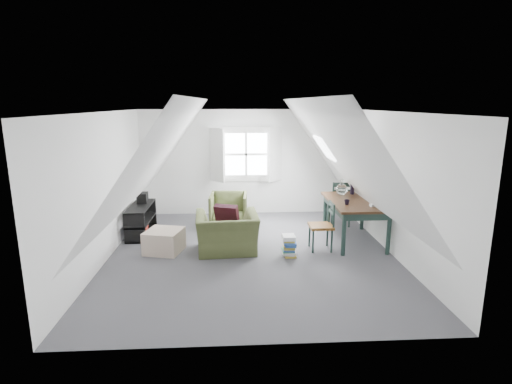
{
  "coord_description": "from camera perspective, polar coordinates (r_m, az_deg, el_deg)",
  "views": [
    {
      "loc": [
        -0.31,
        -6.72,
        2.65
      ],
      "look_at": [
        0.11,
        0.6,
        1.0
      ],
      "focal_mm": 28.0,
      "sensor_mm": 36.0,
      "label": 1
    }
  ],
  "objects": [
    {
      "name": "wall_right",
      "position": [
        7.42,
        19.01,
        1.09
      ],
      "size": [
        0.0,
        5.5,
        5.5
      ],
      "primitive_type": "plane",
      "rotation": [
        1.57,
        0.0,
        -1.57
      ],
      "color": "white",
      "rests_on": "ground"
    },
    {
      "name": "ottoman",
      "position": [
        7.46,
        -12.97,
        -6.83
      ],
      "size": [
        0.74,
        0.74,
        0.4
      ],
      "primitive_type": "cube",
      "rotation": [
        0.0,
        0.0,
        -0.24
      ],
      "color": "#BAA38F",
      "rests_on": "floor"
    },
    {
      "name": "armchair_far",
      "position": [
        8.84,
        -3.91,
        -4.82
      ],
      "size": [
        0.83,
        0.85,
        0.73
      ],
      "primitive_type": "imported",
      "rotation": [
        0.0,
        0.0,
        -0.06
      ],
      "color": "#454E27",
      "rests_on": "floor"
    },
    {
      "name": "armchair_near",
      "position": [
        7.37,
        -4.11,
        -8.46
      ],
      "size": [
        1.16,
        1.03,
        0.71
      ],
      "primitive_type": "imported",
      "rotation": [
        0.0,
        0.0,
        3.21
      ],
      "color": "#454E27",
      "rests_on": "floor"
    },
    {
      "name": "paper_box",
      "position": [
        7.52,
        16.45,
        -1.82
      ],
      "size": [
        0.14,
        0.11,
        0.04
      ],
      "primitive_type": "cube",
      "rotation": [
        0.0,
        0.0,
        0.15
      ],
      "color": "white",
      "rests_on": "dining_table"
    },
    {
      "name": "ceiling",
      "position": [
        6.73,
        -0.7,
        11.39
      ],
      "size": [
        5.5,
        5.5,
        0.0
      ],
      "primitive_type": "plane",
      "rotation": [
        3.14,
        0.0,
        0.0
      ],
      "color": "white",
      "rests_on": "wall_back"
    },
    {
      "name": "vase_twigs",
      "position": [
        8.38,
        13.6,
        0.67
      ],
      "size": [
        0.08,
        0.09,
        0.65
      ],
      "rotation": [
        0.0,
        0.0,
        -0.32
      ],
      "color": "black",
      "rests_on": "dining_table"
    },
    {
      "name": "magazine_stack",
      "position": [
        7.11,
        4.78,
        -7.66
      ],
      "size": [
        0.28,
        0.33,
        0.37
      ],
      "rotation": [
        0.0,
        0.0,
        -0.12
      ],
      "color": "#B29933",
      "rests_on": "floor"
    },
    {
      "name": "wall_left",
      "position": [
        7.21,
        -20.94,
        0.62
      ],
      "size": [
        0.0,
        5.5,
        5.5
      ],
      "primitive_type": "plane",
      "rotation": [
        1.57,
        0.0,
        1.57
      ],
      "color": "white",
      "rests_on": "ground"
    },
    {
      "name": "dormer_window",
      "position": [
        9.48,
        -1.42,
        5.38
      ],
      "size": [
        1.71,
        0.35,
        1.3
      ],
      "color": "white",
      "rests_on": "wall_back"
    },
    {
      "name": "slope_left",
      "position": [
        6.89,
        -13.72,
        5.01
      ],
      "size": [
        3.19,
        5.5,
        4.48
      ],
      "primitive_type": "plane",
      "rotation": [
        0.0,
        2.19,
        0.0
      ],
      "color": "white",
      "rests_on": "wall_left"
    },
    {
      "name": "floor",
      "position": [
        7.23,
        -0.64,
        -8.84
      ],
      "size": [
        5.5,
        5.5,
        0.0
      ],
      "primitive_type": "plane",
      "color": "#4D4C52",
      "rests_on": "ground"
    },
    {
      "name": "skylight",
      "position": [
        8.28,
        9.74,
        6.21
      ],
      "size": [
        0.35,
        0.75,
        0.47
      ],
      "primitive_type": "cube",
      "rotation": [
        0.0,
        0.95,
        0.0
      ],
      "color": "white",
      "rests_on": "slope_right"
    },
    {
      "name": "cup",
      "position": [
        7.52,
        12.83,
        -1.77
      ],
      "size": [
        0.12,
        0.12,
        0.09
      ],
      "primitive_type": "imported",
      "rotation": [
        0.0,
        0.0,
        0.32
      ],
      "color": "black",
      "rests_on": "dining_table"
    },
    {
      "name": "dining_table",
      "position": [
        7.9,
        13.95,
        -1.95
      ],
      "size": [
        0.98,
        1.63,
        0.82
      ],
      "rotation": [
        0.0,
        0.0,
        -0.02
      ],
      "color": "#362012",
      "rests_on": "floor"
    },
    {
      "name": "demijohn",
      "position": [
        8.22,
        12.12,
        0.43
      ],
      "size": [
        0.23,
        0.23,
        0.32
      ],
      "rotation": [
        0.0,
        0.0,
        -0.31
      ],
      "color": "silver",
      "rests_on": "dining_table"
    },
    {
      "name": "wall_front",
      "position": [
        4.22,
        1.07,
        -6.69
      ],
      "size": [
        5.0,
        0.0,
        5.0
      ],
      "primitive_type": "plane",
      "rotation": [
        -1.57,
        0.0,
        0.0
      ],
      "color": "white",
      "rests_on": "ground"
    },
    {
      "name": "dining_chair_near",
      "position": [
        7.4,
        9.52,
        -4.7
      ],
      "size": [
        0.42,
        0.42,
        0.89
      ],
      "rotation": [
        0.0,
        0.0,
        -1.7
      ],
      "color": "brown",
      "rests_on": "floor"
    },
    {
      "name": "slope_right",
      "position": [
        7.03,
        12.1,
        5.23
      ],
      "size": [
        3.19,
        5.5,
        4.48
      ],
      "primitive_type": "plane",
      "rotation": [
        0.0,
        -2.19,
        0.0
      ],
      "color": "white",
      "rests_on": "wall_right"
    },
    {
      "name": "media_shelf",
      "position": [
        8.49,
        -16.15,
        -4.11
      ],
      "size": [
        0.4,
        1.19,
        0.61
      ],
      "rotation": [
        0.0,
        0.0,
        0.04
      ],
      "color": "black",
      "rests_on": "floor"
    },
    {
      "name": "throw_pillow",
      "position": [
        7.31,
        -4.17,
        -3.42
      ],
      "size": [
        0.49,
        0.38,
        0.45
      ],
      "primitive_type": "cube",
      "rotation": [
        0.31,
        0.0,
        -0.35
      ],
      "color": "#330D18",
      "rests_on": "armchair_near"
    },
    {
      "name": "electronics_box",
      "position": [
        8.65,
        -15.9,
        -0.83
      ],
      "size": [
        0.21,
        0.29,
        0.22
      ],
      "primitive_type": "cube",
      "rotation": [
        0.0,
        0.0,
        0.04
      ],
      "color": "black",
      "rests_on": "media_shelf"
    },
    {
      "name": "dining_chair_far",
      "position": [
        8.89,
        11.83,
        -1.46
      ],
      "size": [
        0.47,
        0.47,
        1.0
      ],
      "rotation": [
        0.0,
        0.0,
        3.1
      ],
      "color": "brown",
      "rests_on": "floor"
    },
    {
      "name": "wall_back",
      "position": [
        9.58,
        -1.43,
        4.25
      ],
      "size": [
        5.0,
        0.0,
        5.0
      ],
      "primitive_type": "plane",
      "rotation": [
        1.57,
        0.0,
        0.0
      ],
      "color": "white",
      "rests_on": "ground"
    }
  ]
}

